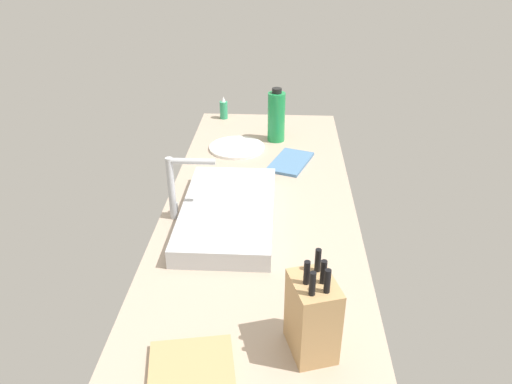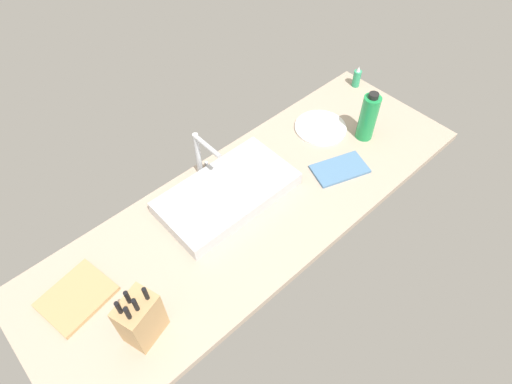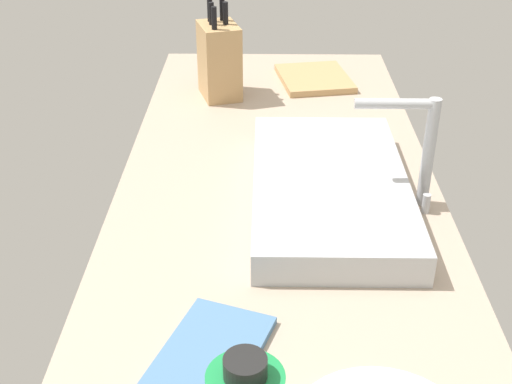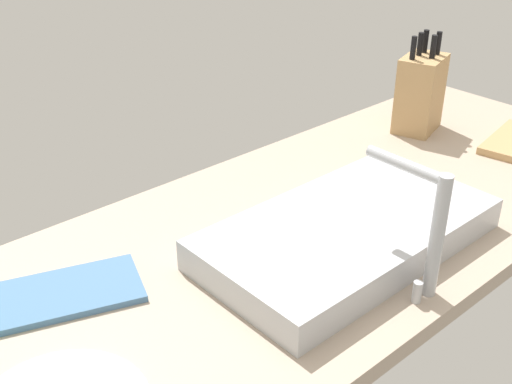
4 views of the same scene
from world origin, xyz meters
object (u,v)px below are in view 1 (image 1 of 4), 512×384
at_px(dinner_plate, 237,148).
at_px(knife_block, 312,316).
at_px(sink_basin, 228,212).
at_px(cutting_board, 192,379).
at_px(dish_towel, 290,162).
at_px(faucet, 178,182).
at_px(water_bottle, 276,116).
at_px(soap_bottle, 224,109).

bearing_deg(dinner_plate, knife_block, -166.61).
bearing_deg(sink_basin, cutting_board, 179.07).
relative_size(knife_block, dish_towel, 1.07).
relative_size(faucet, cutting_board, 0.98).
distance_m(knife_block, water_bottle, 1.28).
height_order(water_bottle, dinner_plate, water_bottle).
relative_size(sink_basin, dinner_plate, 2.29).
xyz_separation_m(cutting_board, soap_bottle, (1.67, 0.11, 0.04)).
bearing_deg(faucet, dish_towel, -39.59).
distance_m(sink_basin, faucet, 0.20).
bearing_deg(cutting_board, dish_towel, -11.12).
relative_size(faucet, water_bottle, 0.92).
bearing_deg(dish_towel, soap_bottle, 32.91).
xyz_separation_m(soap_bottle, dish_towel, (-0.52, -0.34, -0.04)).
xyz_separation_m(faucet, dish_towel, (0.46, -0.38, -0.13)).
height_order(faucet, dish_towel, faucet).
bearing_deg(soap_bottle, dish_towel, -147.09).
xyz_separation_m(soap_bottle, water_bottle, (-0.27, -0.27, 0.07)).
relative_size(soap_bottle, dinner_plate, 0.47).
bearing_deg(cutting_board, sink_basin, -0.93).
bearing_deg(faucet, water_bottle, -23.89).
bearing_deg(dinner_plate, faucet, 166.65).
height_order(soap_bottle, water_bottle, water_bottle).
bearing_deg(cutting_board, knife_block, -66.90).
bearing_deg(faucet, soap_bottle, -2.34).
distance_m(faucet, soap_bottle, 0.99).
distance_m(sink_basin, dinner_plate, 0.60).
distance_m(knife_block, cutting_board, 0.30).
distance_m(cutting_board, soap_bottle, 1.67).
relative_size(water_bottle, dish_towel, 1.03).
bearing_deg(sink_basin, faucet, 88.14).
bearing_deg(faucet, dinner_plate, -13.35).
relative_size(knife_block, cutting_board, 1.11).
bearing_deg(sink_basin, dinner_plate, 2.26).
relative_size(knife_block, water_bottle, 1.04).
height_order(sink_basin, dish_towel, sink_basin).
xyz_separation_m(faucet, soap_bottle, (0.98, -0.04, -0.09)).
bearing_deg(soap_bottle, faucet, 177.66).
xyz_separation_m(faucet, water_bottle, (0.71, -0.31, -0.02)).
distance_m(water_bottle, dinner_plate, 0.23).
height_order(faucet, knife_block, knife_block).
relative_size(cutting_board, dish_towel, 0.96).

